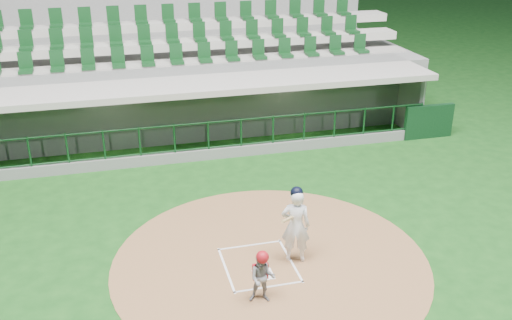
# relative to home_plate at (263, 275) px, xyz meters

# --- Properties ---
(ground) EXTENTS (120.00, 120.00, 0.00)m
(ground) POSITION_rel_home_plate_xyz_m (0.00, 0.70, -0.02)
(ground) COLOR #124013
(ground) RESTS_ON ground
(dirt_circle) EXTENTS (7.20, 7.20, 0.01)m
(dirt_circle) POSITION_rel_home_plate_xyz_m (0.30, 0.50, -0.02)
(dirt_circle) COLOR brown
(dirt_circle) RESTS_ON ground
(home_plate) EXTENTS (0.43, 0.43, 0.02)m
(home_plate) POSITION_rel_home_plate_xyz_m (0.00, 0.00, 0.00)
(home_plate) COLOR white
(home_plate) RESTS_ON dirt_circle
(batter_box_chalk) EXTENTS (1.55, 1.80, 0.01)m
(batter_box_chalk) POSITION_rel_home_plate_xyz_m (0.00, 0.40, -0.00)
(batter_box_chalk) COLOR white
(batter_box_chalk) RESTS_ON ground
(dugout_structure) EXTENTS (16.40, 3.70, 3.00)m
(dugout_structure) POSITION_rel_home_plate_xyz_m (0.09, 8.52, 0.94)
(dugout_structure) COLOR slate
(dugout_structure) RESTS_ON ground
(seating_deck) EXTENTS (17.00, 6.72, 5.15)m
(seating_deck) POSITION_rel_home_plate_xyz_m (0.00, 11.61, 1.40)
(seating_deck) COLOR slate
(seating_deck) RESTS_ON ground
(batter) EXTENTS (0.92, 0.95, 1.85)m
(batter) POSITION_rel_home_plate_xyz_m (0.85, 0.41, 0.91)
(batter) COLOR white
(batter) RESTS_ON dirt_circle
(catcher) EXTENTS (0.62, 0.54, 1.17)m
(catcher) POSITION_rel_home_plate_xyz_m (-0.26, -0.84, 0.57)
(catcher) COLOR gray
(catcher) RESTS_ON dirt_circle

